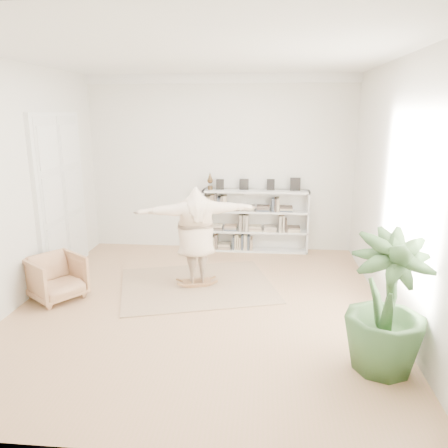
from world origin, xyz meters
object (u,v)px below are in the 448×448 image
Objects in this scene: bookshelf at (255,222)px; person at (196,233)px; houseplant at (387,304)px; armchair at (56,278)px; rocker_board at (197,282)px.

bookshelf is 1.11× the size of person.
person is 1.23× the size of houseplant.
houseplant is at bearing -70.11° from bookshelf.
bookshelf is 4.12m from armchair.
armchair is at bearing 1.96° from person.
bookshelf is at bearing 109.89° from houseplant.
person is 3.35m from houseplant.
person is (-0.00, 0.00, 0.86)m from rocker_board.
person is at bearing -35.14° from armchair.
person is (-0.93, -2.05, 0.29)m from bookshelf.
armchair is 0.39× the size of person.
rocker_board is 0.27× the size of person.
person is at bearing 110.29° from rocker_board.
bookshelf is 2.87× the size of armchair.
armchair is (-3.04, -2.76, -0.29)m from bookshelf.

